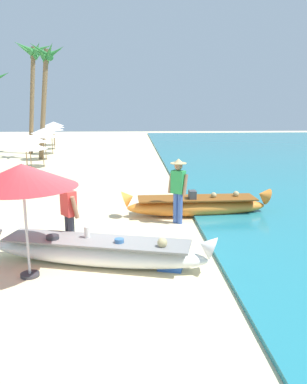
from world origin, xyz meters
TOP-DOWN VIEW (x-y plane):
  - ground_plane at (0.00, 0.00)m, footprint 80.00×80.00m
  - boat_white_foreground at (0.27, -0.55)m, footprint 4.84×1.86m
  - boat_orange_midground at (2.92, 2.87)m, footprint 4.47×0.94m
  - person_vendor_hatted at (2.27, 2.16)m, footprint 0.56×0.49m
  - person_tourist_customer at (-0.37, 0.13)m, footprint 0.49×0.55m
  - patio_umbrella_large at (-0.97, -1.03)m, footprint 2.00×2.00m
  - parasol_row_0 at (-3.00, 6.68)m, footprint 1.60×1.60m
  - parasol_row_1 at (-3.59, 9.51)m, footprint 1.60×1.60m
  - parasol_row_2 at (-3.66, 12.27)m, footprint 1.60×1.60m
  - parasol_row_3 at (-4.16, 15.11)m, footprint 1.60×1.60m
  - parasol_row_4 at (-4.33, 17.89)m, footprint 1.60×1.60m
  - parasol_row_5 at (-4.78, 20.77)m, footprint 1.60×1.60m
  - parasol_row_6 at (-5.30, 23.55)m, footprint 1.60×1.60m
  - palm_tree_tall_inland at (-5.34, 18.21)m, footprint 2.35×2.70m
  - palm_tree_mid_cluster at (-3.93, 15.35)m, footprint 2.22×2.63m
  - cooler_box at (1.75, -0.88)m, footprint 0.54×0.40m

SIDE VIEW (x-z plane):
  - ground_plane at x=0.00m, z-range 0.00..0.00m
  - cooler_box at x=1.75m, z-range 0.00..0.33m
  - boat_white_foreground at x=0.27m, z-range -0.12..0.71m
  - boat_orange_midground at x=2.92m, z-range -0.13..0.74m
  - person_tourist_customer at x=-0.37m, z-range 0.11..1.76m
  - person_vendor_hatted at x=2.27m, z-range 0.14..1.96m
  - parasol_row_0 at x=-3.00m, z-range 0.79..2.70m
  - parasol_row_1 at x=-3.59m, z-range 0.79..2.70m
  - parasol_row_2 at x=-3.66m, z-range 0.79..2.70m
  - parasol_row_3 at x=-4.16m, z-range 0.79..2.70m
  - parasol_row_4 at x=-4.33m, z-range 0.79..2.70m
  - parasol_row_5 at x=-4.78m, z-range 0.79..2.70m
  - parasol_row_6 at x=-5.30m, z-range 0.79..2.70m
  - patio_umbrella_large at x=-0.97m, z-range 0.87..3.06m
  - palm_tree_mid_cluster at x=-3.93m, z-range 1.97..8.66m
  - palm_tree_tall_inland at x=-5.34m, z-range 2.16..9.33m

